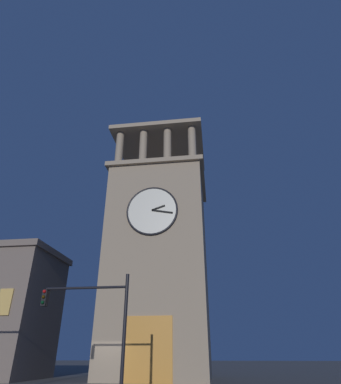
% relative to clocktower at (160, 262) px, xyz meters
% --- Properties ---
extents(clocktower, '(8.41, 8.65, 23.83)m').
position_rel_clocktower_xyz_m(clocktower, '(0.00, 0.00, 0.00)').
color(clocktower, gray).
rests_on(clocktower, ground_plane).
extents(traffic_signal_mid, '(4.16, 0.41, 5.05)m').
position_rel_clocktower_xyz_m(traffic_signal_mid, '(0.99, 11.96, -5.40)').
color(traffic_signal_mid, black).
rests_on(traffic_signal_mid, ground_plane).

